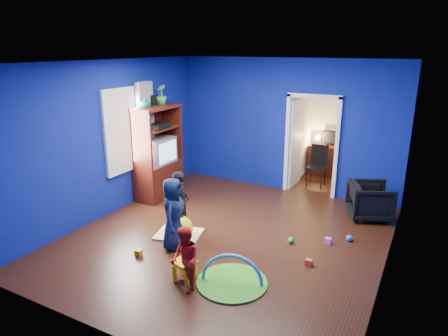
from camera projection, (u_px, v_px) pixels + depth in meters
The scene contains 33 objects.
floor at pixel (227, 237), 6.81m from camera, with size 5.00×5.50×0.01m, color black.
ceiling at pixel (227, 62), 5.96m from camera, with size 5.00×5.50×0.01m, color white.
wall_back at pixel (286, 126), 8.71m from camera, with size 5.00×0.02×2.90m, color navy.
wall_front at pixel (102, 218), 4.07m from camera, with size 5.00×0.02×2.90m, color navy.
wall_left at pixel (110, 139), 7.51m from camera, with size 0.02×5.50×2.90m, color navy.
wall_right at pixel (395, 179), 5.26m from camera, with size 0.02×5.50×2.90m, color navy.
alcove at pixel (323, 131), 9.23m from camera, with size 1.00×1.75×2.50m, color silver, non-canonical shape.
armchair at pixel (370, 201), 7.49m from camera, with size 0.73×0.75×0.68m, color black.
child_black at pixel (181, 203), 6.82m from camera, with size 0.41×0.27×1.12m, color black.
child_navy at pixel (173, 214), 6.31m from camera, with size 0.57×0.37×1.18m, color #10153B.
toddler_red at pixel (185, 260), 5.22m from camera, with size 0.44×0.34×0.90m, color red.
vase at pixel (145, 102), 7.84m from camera, with size 0.20×0.20×0.21m, color #0C5567.
potted_plant at pixel (161, 94), 8.25m from camera, with size 0.23×0.23×0.42m, color #2E7E34.
tv_armoire at pixel (157, 152), 8.41m from camera, with size 0.58×1.14×1.96m, color #371109.
crt_tv at pixel (159, 151), 8.38m from camera, with size 0.46×0.70×0.54m, color silver.
yellow_blanket at pixel (179, 234), 6.90m from camera, with size 0.75×0.60×0.03m, color #F2E07A.
hopper_ball at pixel (180, 228), 6.65m from camera, with size 0.43×0.43×0.43m, color yellow.
kid_chair at pixel (184, 263), 5.52m from camera, with size 0.28×0.28×0.50m, color yellow.
play_mat at pixel (232, 282), 5.49m from camera, with size 0.98×0.98×0.03m, color #52AC26.
toy_arch at pixel (232, 282), 5.49m from camera, with size 0.87×0.87×0.05m, color #3F8CD8.
window_left at pixel (123, 130), 7.77m from camera, with size 0.03×0.95×1.55m, color white.
curtain at pixel (146, 140), 8.27m from camera, with size 0.14×0.42×2.40m, color slate.
doorway at pixel (311, 147), 8.55m from camera, with size 1.16×0.10×2.10m, color white.
study_desk at pixel (327, 160), 10.02m from camera, with size 0.88×0.44×0.75m, color #3D140A.
desk_monitor at pixel (330, 137), 9.96m from camera, with size 0.40×0.05×0.32m, color black.
desk_lamp at pixel (318, 137), 10.04m from camera, with size 0.14×0.14×0.14m, color #FFD88C.
folding_chair at pixel (317, 167), 9.19m from camera, with size 0.40×0.40×0.92m, color black.
book_shelf at pixel (333, 94), 9.63m from camera, with size 0.88×0.24×0.04m, color white.
toy_0 at pixel (309, 263), 5.92m from camera, with size 0.10×0.08×0.10m, color #E73F26.
toy_1 at pixel (349, 238), 6.67m from camera, with size 0.11×0.11×0.11m, color blue.
toy_2 at pixel (139, 253), 6.20m from camera, with size 0.10×0.08×0.10m, color orange.
toy_3 at pixel (291, 240), 6.59m from camera, with size 0.11×0.11×0.11m, color green.
toy_4 at pixel (328, 241), 6.58m from camera, with size 0.10×0.08×0.10m, color #DB52D5.
Camera 1 is at (2.86, -5.46, 3.13)m, focal length 32.00 mm.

